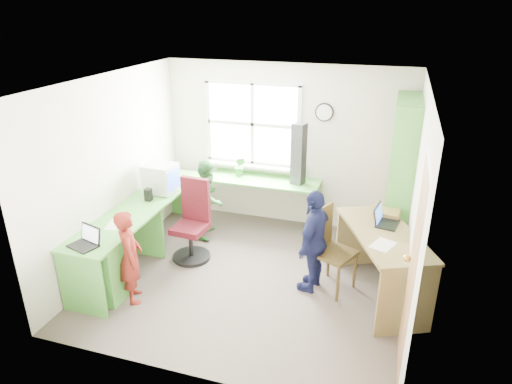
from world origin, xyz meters
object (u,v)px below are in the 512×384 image
at_px(right_desk, 382,250).
at_px(person_green, 209,198).
at_px(laptop_left, 86,241).
at_px(swivel_chair, 193,225).
at_px(cd_tower, 299,154).
at_px(bookshelf, 399,183).
at_px(l_desk, 142,240).
at_px(potted_plant, 240,167).
at_px(person_red, 130,257).
at_px(wooden_chair, 329,246).
at_px(laptop_right, 384,220).
at_px(crt_monitor, 161,178).
at_px(person_navy, 314,241).

height_order(right_desk, person_green, person_green).
relative_size(right_desk, laptop_left, 4.35).
xyz_separation_m(swivel_chair, cd_tower, (1.14, 1.15, 0.73)).
bearing_deg(bookshelf, right_desk, -96.14).
bearing_deg(cd_tower, right_desk, -29.97).
bearing_deg(laptop_left, person_green, 89.70).
bearing_deg(l_desk, potted_plant, 68.62).
bearing_deg(swivel_chair, person_green, 97.40).
height_order(l_desk, person_green, person_green).
bearing_deg(cd_tower, bookshelf, 6.68).
xyz_separation_m(cd_tower, person_red, (-1.40, -2.23, -0.64)).
bearing_deg(person_red, person_green, -39.44).
bearing_deg(wooden_chair, l_desk, -145.24).
xyz_separation_m(swivel_chair, laptop_left, (-0.64, -1.29, 0.34)).
bearing_deg(bookshelf, cd_tower, 170.40).
relative_size(laptop_right, potted_plant, 1.17).
xyz_separation_m(swivel_chair, person_red, (-0.26, -1.08, 0.09)).
distance_m(bookshelf, wooden_chair, 1.37).
bearing_deg(right_desk, crt_monitor, 146.53).
relative_size(swivel_chair, person_green, 0.94).
distance_m(l_desk, person_navy, 2.11).
xyz_separation_m(laptop_left, person_green, (0.60, 1.93, -0.23)).
bearing_deg(laptop_right, cd_tower, 58.85).
bearing_deg(wooden_chair, right_desk, 23.07).
bearing_deg(person_navy, potted_plant, -122.80).
distance_m(right_desk, wooden_chair, 0.60).
bearing_deg(laptop_right, wooden_chair, 119.86).
bearing_deg(swivel_chair, wooden_chair, -1.14).
relative_size(wooden_chair, laptop_right, 2.84).
xyz_separation_m(crt_monitor, person_navy, (2.23, -0.53, -0.32)).
height_order(l_desk, cd_tower, cd_tower).
bearing_deg(right_desk, laptop_right, 71.02).
bearing_deg(cd_tower, swivel_chair, -118.58).
relative_size(crt_monitor, person_navy, 0.34).
relative_size(laptop_right, person_red, 0.32).
relative_size(potted_plant, person_red, 0.27).
bearing_deg(laptop_right, crt_monitor, 95.72).
height_order(laptop_right, potted_plant, potted_plant).
bearing_deg(person_green, swivel_chair, 173.84).
height_order(laptop_left, cd_tower, cd_tower).
height_order(swivel_chair, crt_monitor, crt_monitor).
xyz_separation_m(laptop_left, potted_plant, (0.89, 2.47, 0.10)).
bearing_deg(crt_monitor, laptop_right, -1.65).
distance_m(crt_monitor, laptop_right, 2.98).
height_order(crt_monitor, person_navy, person_navy).
xyz_separation_m(l_desk, swivel_chair, (0.43, 0.56, 0.01)).
distance_m(laptop_left, cd_tower, 3.04).
bearing_deg(laptop_left, crt_monitor, 104.71).
xyz_separation_m(laptop_right, cd_tower, (-1.25, 1.11, 0.32)).
relative_size(crt_monitor, cd_tower, 0.48).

